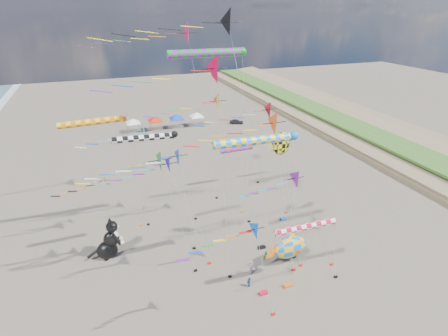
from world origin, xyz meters
TOP-DOWN VIEW (x-y plane):
  - ground at (0.00, 0.00)m, footprint 260.00×260.00m
  - delta_kite_0 at (-5.17, 8.31)m, footprint 11.11×2.63m
  - delta_kite_1 at (-14.76, 21.41)m, footprint 9.66×1.61m
  - delta_kite_2 at (4.54, 6.17)m, footprint 9.60×1.99m
  - delta_kite_3 at (-3.60, 2.19)m, footprint 8.37×1.74m
  - delta_kite_4 at (-1.75, 24.81)m, footprint 15.36×3.16m
  - delta_kite_5 at (-8.31, 20.42)m, footprint 11.96×1.98m
  - delta_kite_6 at (-1.30, 11.02)m, footprint 15.59×2.67m
  - delta_kite_7 at (1.38, 6.86)m, footprint 10.08×2.38m
  - delta_kite_8 at (-8.44, 10.49)m, footprint 9.73×2.45m
  - delta_kite_9 at (4.32, 17.61)m, footprint 13.23×2.27m
  - delta_kite_10 at (-7.12, 11.18)m, footprint 10.25×1.97m
  - delta_kite_11 at (-0.48, 19.81)m, footprint 11.88×2.29m
  - delta_kite_12 at (-7.18, 11.12)m, footprint 8.74×1.86m
  - windsock_0 at (-8.81, 14.30)m, footprint 7.88×0.69m
  - windsock_1 at (-1.18, 17.30)m, footprint 9.87×0.93m
  - windsock_2 at (4.12, 4.34)m, footprint 7.91×0.64m
  - windsock_3 at (-13.53, 21.27)m, footprint 8.63×0.77m
  - windsock_4 at (0.69, 8.76)m, footprint 10.02×0.87m
  - windsock_5 at (6.35, 27.36)m, footprint 6.70×0.65m
  - angelfish_kite at (4.72, 11.93)m, footprint 3.74×3.02m
  - cat_inflatable at (-14.09, 16.44)m, footprint 3.72×2.08m
  - fish_inflatable at (4.78, 8.25)m, footprint 5.39×2.08m
  - person_adult at (0.00, 7.89)m, footprint 0.79×0.74m
  - child_green at (2.61, 9.52)m, footprint 0.60×0.48m
  - child_blue at (-0.91, 6.37)m, footprint 0.73×0.57m
  - kite_bag_0 at (2.86, 4.94)m, footprint 0.90×0.44m
  - kite_bag_1 at (8.61, 16.18)m, footprint 0.90×0.44m
  - kite_bag_2 at (3.08, 11.58)m, footprint 0.90×0.44m
  - kite_bag_3 at (0.01, 4.88)m, footprint 0.90×0.44m
  - tent_row at (1.50, 60.00)m, footprint 19.20×4.20m
  - parked_car at (18.54, 58.00)m, footprint 3.60×2.69m

SIDE VIEW (x-z plane):
  - ground at x=0.00m, z-range 0.00..0.00m
  - kite_bag_0 at x=2.86m, z-range 0.00..0.30m
  - kite_bag_1 at x=8.61m, z-range 0.00..0.30m
  - kite_bag_2 at x=3.08m, z-range 0.00..0.30m
  - kite_bag_3 at x=0.01m, z-range 0.00..0.30m
  - parked_car at x=18.54m, z-range 0.00..1.14m
  - child_blue at x=-0.91m, z-range 0.00..1.16m
  - child_green at x=2.61m, z-range 0.00..1.17m
  - person_adult at x=0.00m, z-range 0.00..1.80m
  - fish_inflatable at x=4.78m, z-range 0.03..4.22m
  - cat_inflatable at x=-14.09m, z-range 0.00..4.83m
  - tent_row at x=1.50m, z-range 1.25..5.05m
  - windsock_5 at x=6.35m, z-range 3.00..9.77m
  - delta_kite_1 at x=-14.76m, z-range 2.69..10.53m
  - windsock_2 at x=4.12m, z-range 3.60..11.55m
  - delta_kite_3 at x=-3.60m, z-range 4.54..16.13m
  - delta_kite_2 at x=4.54m, z-range 4.84..17.12m
  - delta_kite_12 at x=-7.18m, z-range 5.63..19.47m
  - delta_kite_5 at x=-8.31m, z-range 5.71..19.82m
  - angelfish_kite at x=4.72m, z-range 5.79..20.22m
  - delta_kite_8 at x=-8.44m, z-range 5.78..20.28m
  - delta_kite_10 at x=-7.12m, z-range 6.11..21.03m
  - windsock_0 at x=-8.81m, z-range 7.10..22.19m
  - windsock_3 at x=-13.53m, z-range 7.13..22.32m
  - windsock_4 at x=0.69m, z-range 7.32..22.92m
  - delta_kite_9 at x=4.32m, z-range 6.85..23.46m
  - delta_kite_11 at x=-0.48m, z-range 7.36..24.97m
  - delta_kite_7 at x=1.38m, z-range 8.02..26.98m
  - delta_kite_0 at x=-5.17m, z-range 10.15..33.60m
  - windsock_1 at x=-1.18m, z-range 10.72..33.25m
  - delta_kite_4 at x=-1.75m, z-range 10.76..35.90m
  - delta_kite_6 at x=-1.30m, z-range 11.70..38.34m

